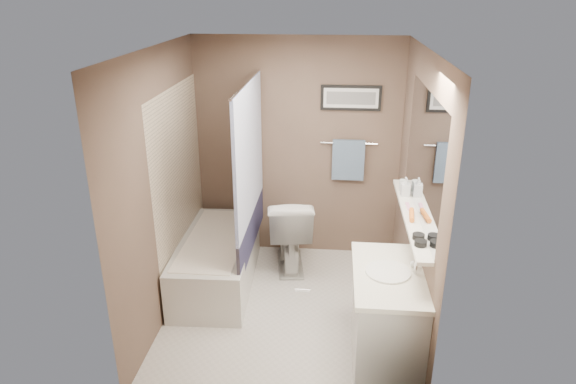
# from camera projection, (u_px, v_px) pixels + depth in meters

# --- Properties ---
(ground) EXTENTS (2.50, 2.50, 0.00)m
(ground) POSITION_uv_depth(u_px,v_px,m) (287.00, 311.00, 4.84)
(ground) COLOR beige
(ground) RESTS_ON ground
(ceiling) EXTENTS (2.20, 2.50, 0.04)m
(ceiling) POSITION_uv_depth(u_px,v_px,m) (286.00, 51.00, 3.95)
(ceiling) COLOR white
(ceiling) RESTS_ON wall_back
(wall_back) EXTENTS (2.20, 0.04, 2.40)m
(wall_back) POSITION_uv_depth(u_px,v_px,m) (297.00, 150.00, 5.53)
(wall_back) COLOR brown
(wall_back) RESTS_ON ground
(wall_front) EXTENTS (2.20, 0.04, 2.40)m
(wall_front) POSITION_uv_depth(u_px,v_px,m) (268.00, 265.00, 3.26)
(wall_front) COLOR brown
(wall_front) RESTS_ON ground
(wall_left) EXTENTS (0.04, 2.50, 2.40)m
(wall_left) POSITION_uv_depth(u_px,v_px,m) (164.00, 189.00, 4.48)
(wall_left) COLOR brown
(wall_left) RESTS_ON ground
(wall_right) EXTENTS (0.04, 2.50, 2.40)m
(wall_right) POSITION_uv_depth(u_px,v_px,m) (414.00, 198.00, 4.30)
(wall_right) COLOR brown
(wall_right) RESTS_ON ground
(tile_surround) EXTENTS (0.02, 1.55, 2.00)m
(tile_surround) POSITION_uv_depth(u_px,v_px,m) (180.00, 189.00, 5.02)
(tile_surround) COLOR beige
(tile_surround) RESTS_ON wall_left
(curtain_rod) EXTENTS (0.02, 1.55, 0.02)m
(curtain_rod) POSITION_uv_depth(u_px,v_px,m) (247.00, 82.00, 4.57)
(curtain_rod) COLOR silver
(curtain_rod) RESTS_ON wall_left
(curtain_upper) EXTENTS (0.03, 1.45, 1.28)m
(curtain_upper) POSITION_uv_depth(u_px,v_px,m) (249.00, 152.00, 4.81)
(curtain_upper) COLOR white
(curtain_upper) RESTS_ON curtain_rod
(curtain_lower) EXTENTS (0.03, 1.45, 0.36)m
(curtain_lower) POSITION_uv_depth(u_px,v_px,m) (251.00, 230.00, 5.12)
(curtain_lower) COLOR #272545
(curtain_lower) RESTS_ON curtain_rod
(mirror) EXTENTS (0.02, 1.60, 1.00)m
(mirror) POSITION_uv_depth(u_px,v_px,m) (423.00, 155.00, 4.00)
(mirror) COLOR silver
(mirror) RESTS_ON wall_right
(shelf) EXTENTS (0.12, 1.60, 0.03)m
(shelf) POSITION_uv_depth(u_px,v_px,m) (410.00, 216.00, 4.20)
(shelf) COLOR silver
(shelf) RESTS_ON wall_right
(towel_bar) EXTENTS (0.60, 0.02, 0.02)m
(towel_bar) POSITION_uv_depth(u_px,v_px,m) (349.00, 143.00, 5.43)
(towel_bar) COLOR silver
(towel_bar) RESTS_ON wall_back
(towel) EXTENTS (0.34, 0.05, 0.44)m
(towel) POSITION_uv_depth(u_px,v_px,m) (348.00, 160.00, 5.48)
(towel) COLOR #7E9BB7
(towel) RESTS_ON towel_bar
(art_frame) EXTENTS (0.62, 0.02, 0.26)m
(art_frame) POSITION_uv_depth(u_px,v_px,m) (351.00, 98.00, 5.27)
(art_frame) COLOR black
(art_frame) RESTS_ON wall_back
(art_mat) EXTENTS (0.56, 0.00, 0.20)m
(art_mat) POSITION_uv_depth(u_px,v_px,m) (351.00, 98.00, 5.25)
(art_mat) COLOR white
(art_mat) RESTS_ON art_frame
(art_image) EXTENTS (0.50, 0.00, 0.13)m
(art_image) POSITION_uv_depth(u_px,v_px,m) (351.00, 98.00, 5.25)
(art_image) COLOR #595959
(art_image) RESTS_ON art_mat
(door) EXTENTS (0.80, 0.02, 2.00)m
(door) POSITION_uv_depth(u_px,v_px,m) (354.00, 298.00, 3.27)
(door) COLOR silver
(door) RESTS_ON wall_front
(door_handle) EXTENTS (0.10, 0.02, 0.02)m
(door_handle) POSITION_uv_depth(u_px,v_px,m) (303.00, 291.00, 3.35)
(door_handle) COLOR silver
(door_handle) RESTS_ON door
(bathtub) EXTENTS (0.75, 1.52, 0.50)m
(bathtub) POSITION_uv_depth(u_px,v_px,m) (217.00, 261.00, 5.21)
(bathtub) COLOR silver
(bathtub) RESTS_ON ground
(tub_rim) EXTENTS (0.56, 1.36, 0.02)m
(tub_rim) POSITION_uv_depth(u_px,v_px,m) (216.00, 239.00, 5.11)
(tub_rim) COLOR white
(tub_rim) RESTS_ON bathtub
(toilet) EXTENTS (0.57, 0.86, 0.83)m
(toilet) POSITION_uv_depth(u_px,v_px,m) (289.00, 231.00, 5.49)
(toilet) COLOR silver
(toilet) RESTS_ON ground
(vanity) EXTENTS (0.50, 0.90, 0.80)m
(vanity) POSITION_uv_depth(u_px,v_px,m) (386.00, 321.00, 4.03)
(vanity) COLOR silver
(vanity) RESTS_ON ground
(countertop) EXTENTS (0.54, 0.96, 0.04)m
(countertop) POSITION_uv_depth(u_px,v_px,m) (389.00, 275.00, 3.87)
(countertop) COLOR white
(countertop) RESTS_ON vanity
(sink_basin) EXTENTS (0.34, 0.34, 0.01)m
(sink_basin) POSITION_uv_depth(u_px,v_px,m) (388.00, 272.00, 3.86)
(sink_basin) COLOR white
(sink_basin) RESTS_ON countertop
(faucet_spout) EXTENTS (0.02, 0.02, 0.10)m
(faucet_spout) POSITION_uv_depth(u_px,v_px,m) (415.00, 268.00, 3.83)
(faucet_spout) COLOR silver
(faucet_spout) RESTS_ON countertop
(faucet_knob) EXTENTS (0.05, 0.05, 0.05)m
(faucet_knob) POSITION_uv_depth(u_px,v_px,m) (413.00, 264.00, 3.93)
(faucet_knob) COLOR white
(faucet_knob) RESTS_ON countertop
(candle_bowl_near) EXTENTS (0.09, 0.09, 0.04)m
(candle_bowl_near) POSITION_uv_depth(u_px,v_px,m) (421.00, 243.00, 3.68)
(candle_bowl_near) COLOR black
(candle_bowl_near) RESTS_ON shelf
(candle_bowl_far) EXTENTS (0.09, 0.09, 0.04)m
(candle_bowl_far) POSITION_uv_depth(u_px,v_px,m) (418.00, 236.00, 3.77)
(candle_bowl_far) COLOR black
(candle_bowl_far) RESTS_ON shelf
(hair_brush_front) EXTENTS (0.06, 0.22, 0.04)m
(hair_brush_front) POSITION_uv_depth(u_px,v_px,m) (412.00, 215.00, 4.13)
(hair_brush_front) COLOR orange
(hair_brush_front) RESTS_ON shelf
(pink_comb) EXTENTS (0.03, 0.16, 0.01)m
(pink_comb) POSITION_uv_depth(u_px,v_px,m) (408.00, 206.00, 4.33)
(pink_comb) COLOR pink
(pink_comb) RESTS_ON shelf
(glass_jar) EXTENTS (0.08, 0.08, 0.10)m
(glass_jar) POSITION_uv_depth(u_px,v_px,m) (404.00, 185.00, 4.66)
(glass_jar) COLOR silver
(glass_jar) RESTS_ON shelf
(soap_bottle) EXTENTS (0.08, 0.08, 0.17)m
(soap_bottle) POSITION_uv_depth(u_px,v_px,m) (405.00, 187.00, 4.53)
(soap_bottle) COLOR #999999
(soap_bottle) RESTS_ON shelf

